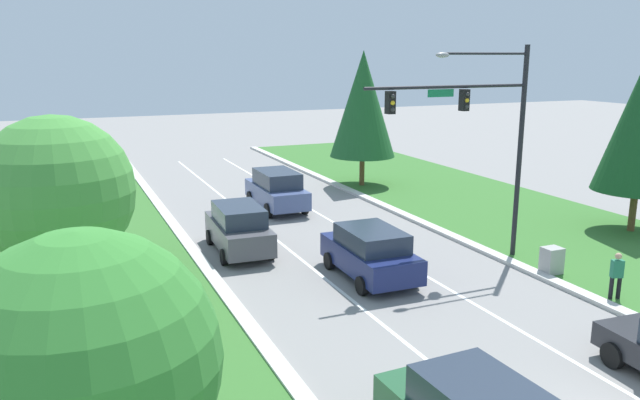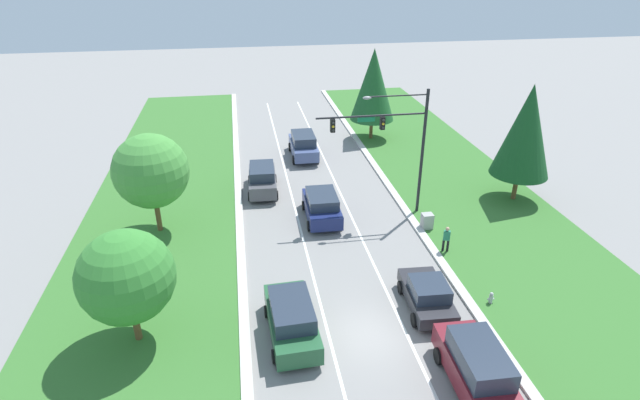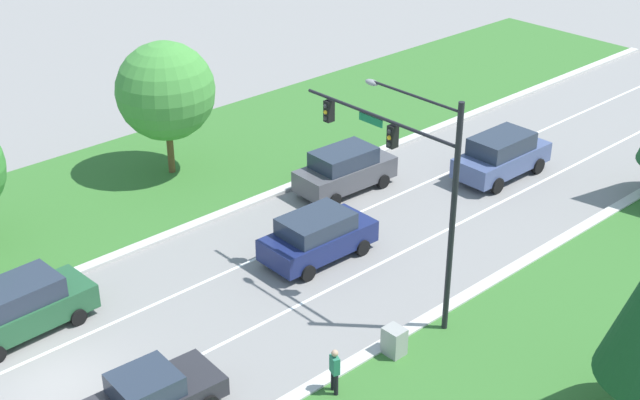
{
  "view_description": "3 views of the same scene",
  "coord_description": "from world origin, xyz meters",
  "px_view_note": "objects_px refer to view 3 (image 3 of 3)",
  "views": [
    {
      "loc": [
        -10.58,
        -8.0,
        8.07
      ],
      "look_at": [
        -0.35,
        15.85,
        2.04
      ],
      "focal_mm": 35.0,
      "sensor_mm": 36.0,
      "label": 1
    },
    {
      "loc": [
        -5.15,
        -17.35,
        15.96
      ],
      "look_at": [
        -0.36,
        11.33,
        1.48
      ],
      "focal_mm": 28.0,
      "sensor_mm": 36.0,
      "label": 2
    },
    {
      "loc": [
        22.28,
        -9.1,
        18.3
      ],
      "look_at": [
        -0.98,
        12.26,
        2.0
      ],
      "focal_mm": 50.0,
      "sensor_mm": 36.0,
      "label": 3
    }
  ],
  "objects_px": {
    "navy_suv": "(318,236)",
    "pedestrian": "(335,370)",
    "slate_blue_suv": "(502,155)",
    "charcoal_sedan": "(152,395)",
    "utility_cabinet": "(394,342)",
    "forest_suv": "(20,307)",
    "graphite_suv": "(345,169)",
    "oak_far_left_tree": "(166,91)",
    "traffic_signal_mast": "(411,168)"
  },
  "relations": [
    {
      "from": "traffic_signal_mast",
      "to": "charcoal_sedan",
      "type": "distance_m",
      "value": 11.11
    },
    {
      "from": "forest_suv",
      "to": "utility_cabinet",
      "type": "xyz_separation_m",
      "value": [
        9.67,
        8.49,
        -0.47
      ]
    },
    {
      "from": "pedestrian",
      "to": "oak_far_left_tree",
      "type": "xyz_separation_m",
      "value": [
        -16.95,
        5.39,
        3.2
      ]
    },
    {
      "from": "charcoal_sedan",
      "to": "navy_suv",
      "type": "bearing_deg",
      "value": 112.91
    },
    {
      "from": "navy_suv",
      "to": "pedestrian",
      "type": "distance_m",
      "value": 8.36
    },
    {
      "from": "navy_suv",
      "to": "graphite_suv",
      "type": "relative_size",
      "value": 0.97
    },
    {
      "from": "traffic_signal_mast",
      "to": "slate_blue_suv",
      "type": "relative_size",
      "value": 1.67
    },
    {
      "from": "forest_suv",
      "to": "charcoal_sedan",
      "type": "height_order",
      "value": "forest_suv"
    },
    {
      "from": "slate_blue_suv",
      "to": "charcoal_sedan",
      "type": "relative_size",
      "value": 1.18
    },
    {
      "from": "navy_suv",
      "to": "pedestrian",
      "type": "bearing_deg",
      "value": -37.66
    },
    {
      "from": "traffic_signal_mast",
      "to": "navy_suv",
      "type": "bearing_deg",
      "value": 179.44
    },
    {
      "from": "navy_suv",
      "to": "pedestrian",
      "type": "relative_size",
      "value": 2.78
    },
    {
      "from": "charcoal_sedan",
      "to": "oak_far_left_tree",
      "type": "height_order",
      "value": "oak_far_left_tree"
    },
    {
      "from": "navy_suv",
      "to": "charcoal_sedan",
      "type": "distance_m",
      "value": 10.65
    },
    {
      "from": "charcoal_sedan",
      "to": "oak_far_left_tree",
      "type": "relative_size",
      "value": 0.67
    },
    {
      "from": "charcoal_sedan",
      "to": "utility_cabinet",
      "type": "xyz_separation_m",
      "value": [
        2.84,
        7.61,
        -0.29
      ]
    },
    {
      "from": "slate_blue_suv",
      "to": "charcoal_sedan",
      "type": "distance_m",
      "value": 21.63
    },
    {
      "from": "utility_cabinet",
      "to": "navy_suv",
      "type": "bearing_deg",
      "value": 159.36
    },
    {
      "from": "slate_blue_suv",
      "to": "forest_suv",
      "type": "bearing_deg",
      "value": -98.74
    },
    {
      "from": "forest_suv",
      "to": "graphite_suv",
      "type": "distance_m",
      "value": 15.86
    },
    {
      "from": "utility_cabinet",
      "to": "charcoal_sedan",
      "type": "bearing_deg",
      "value": -110.45
    },
    {
      "from": "utility_cabinet",
      "to": "oak_far_left_tree",
      "type": "relative_size",
      "value": 0.17
    },
    {
      "from": "graphite_suv",
      "to": "utility_cabinet",
      "type": "bearing_deg",
      "value": -33.88
    },
    {
      "from": "graphite_suv",
      "to": "utility_cabinet",
      "type": "height_order",
      "value": "graphite_suv"
    },
    {
      "from": "navy_suv",
      "to": "utility_cabinet",
      "type": "bearing_deg",
      "value": -19.49
    },
    {
      "from": "forest_suv",
      "to": "graphite_suv",
      "type": "relative_size",
      "value": 1.04
    },
    {
      "from": "utility_cabinet",
      "to": "traffic_signal_mast",
      "type": "bearing_deg",
      "value": 126.23
    },
    {
      "from": "graphite_suv",
      "to": "slate_blue_suv",
      "type": "height_order",
      "value": "slate_blue_suv"
    },
    {
      "from": "forest_suv",
      "to": "utility_cabinet",
      "type": "distance_m",
      "value": 12.87
    },
    {
      "from": "slate_blue_suv",
      "to": "utility_cabinet",
      "type": "distance_m",
      "value": 15.06
    },
    {
      "from": "navy_suv",
      "to": "charcoal_sedan",
      "type": "height_order",
      "value": "navy_suv"
    },
    {
      "from": "graphite_suv",
      "to": "slate_blue_suv",
      "type": "bearing_deg",
      "value": 60.98
    },
    {
      "from": "utility_cabinet",
      "to": "pedestrian",
      "type": "distance_m",
      "value": 2.86
    },
    {
      "from": "utility_cabinet",
      "to": "oak_far_left_tree",
      "type": "bearing_deg",
      "value": 171.34
    },
    {
      "from": "pedestrian",
      "to": "traffic_signal_mast",
      "type": "bearing_deg",
      "value": -49.39
    },
    {
      "from": "graphite_suv",
      "to": "navy_suv",
      "type": "bearing_deg",
      "value": -51.55
    },
    {
      "from": "traffic_signal_mast",
      "to": "graphite_suv",
      "type": "distance_m",
      "value": 10.68
    },
    {
      "from": "navy_suv",
      "to": "oak_far_left_tree",
      "type": "relative_size",
      "value": 0.73
    },
    {
      "from": "slate_blue_suv",
      "to": "pedestrian",
      "type": "relative_size",
      "value": 3.0
    },
    {
      "from": "charcoal_sedan",
      "to": "utility_cabinet",
      "type": "relative_size",
      "value": 3.99
    },
    {
      "from": "traffic_signal_mast",
      "to": "graphite_suv",
      "type": "relative_size",
      "value": 1.76
    },
    {
      "from": "navy_suv",
      "to": "oak_far_left_tree",
      "type": "bearing_deg",
      "value": -179.67
    },
    {
      "from": "utility_cabinet",
      "to": "oak_far_left_tree",
      "type": "height_order",
      "value": "oak_far_left_tree"
    },
    {
      "from": "oak_far_left_tree",
      "to": "navy_suv",
      "type": "bearing_deg",
      "value": -0.82
    },
    {
      "from": "traffic_signal_mast",
      "to": "navy_suv",
      "type": "distance_m",
      "value": 6.56
    },
    {
      "from": "navy_suv",
      "to": "utility_cabinet",
      "type": "relative_size",
      "value": 4.38
    },
    {
      "from": "utility_cabinet",
      "to": "pedestrian",
      "type": "height_order",
      "value": "pedestrian"
    },
    {
      "from": "charcoal_sedan",
      "to": "forest_suv",
      "type": "bearing_deg",
      "value": -169.41
    },
    {
      "from": "graphite_suv",
      "to": "pedestrian",
      "type": "xyz_separation_m",
      "value": [
        10.11,
        -10.2,
        -0.1
      ]
    },
    {
      "from": "forest_suv",
      "to": "charcoal_sedan",
      "type": "bearing_deg",
      "value": 5.0
    }
  ]
}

